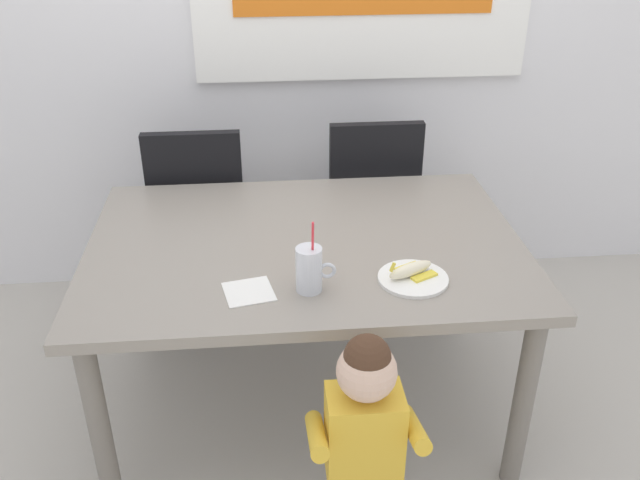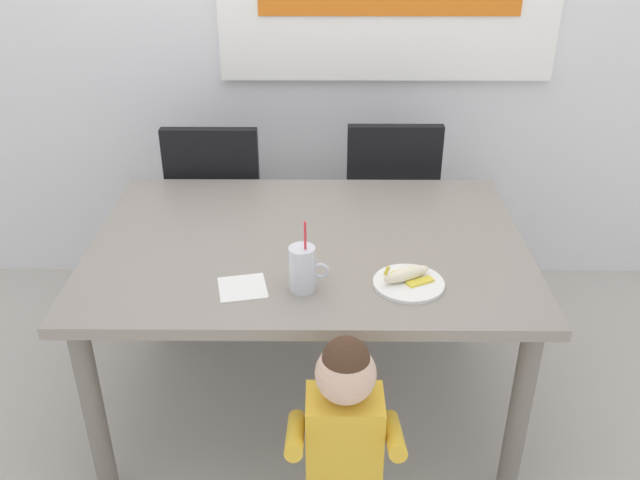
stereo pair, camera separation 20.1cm
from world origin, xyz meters
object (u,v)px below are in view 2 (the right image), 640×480
object	(u,v)px
dining_chair_left	(219,205)
snack_plate	(409,283)
dining_table	(308,260)
toddler_standing	(344,428)
paper_napkin	(243,288)
peeled_banana	(407,274)
milk_cup	(303,271)
dining_chair_right	(389,202)

from	to	relation	value
dining_chair_left	snack_plate	distance (m)	1.31
dining_table	toddler_standing	distance (m)	0.73
dining_table	paper_napkin	xyz separation A→B (m)	(-0.20, -0.32, 0.09)
toddler_standing	peeled_banana	world-z (taller)	peeled_banana
dining_table	peeled_banana	world-z (taller)	peeled_banana
milk_cup	snack_plate	bearing A→B (deg)	4.32
dining_table	dining_chair_left	size ratio (longest dim) A/B	1.62
dining_chair_left	milk_cup	size ratio (longest dim) A/B	3.81
dining_table	dining_chair_left	world-z (taller)	dining_chair_left
dining_chair_right	snack_plate	world-z (taller)	dining_chair_right
dining_chair_left	paper_napkin	xyz separation A→B (m)	(0.24, -1.06, 0.22)
dining_table	toddler_standing	size ratio (longest dim) A/B	1.86
milk_cup	peeled_banana	xyz separation A→B (m)	(0.33, 0.04, -0.04)
dining_table	milk_cup	world-z (taller)	milk_cup
dining_table	toddler_standing	world-z (taller)	toddler_standing
toddler_standing	milk_cup	size ratio (longest dim) A/B	3.33
dining_chair_right	toddler_standing	bearing A→B (deg)	80.40
toddler_standing	peeled_banana	bearing A→B (deg)	63.51
snack_plate	paper_napkin	distance (m)	0.53
dining_chair_left	dining_chair_right	bearing A→B (deg)	-176.73
toddler_standing	snack_plate	size ratio (longest dim) A/B	3.64
dining_chair_right	peeled_banana	distance (m)	1.10
milk_cup	snack_plate	xyz separation A→B (m)	(0.34, 0.03, -0.06)
milk_cup	snack_plate	size ratio (longest dim) A/B	1.09
dining_table	snack_plate	xyz separation A→B (m)	(0.33, -0.30, 0.09)
toddler_standing	peeled_banana	size ratio (longest dim) A/B	4.77
dining_chair_right	dining_table	bearing A→B (deg)	64.83
peeled_banana	dining_chair_left	bearing A→B (deg)	126.77
peeled_banana	paper_napkin	bearing A→B (deg)	-176.01
milk_cup	peeled_banana	distance (m)	0.34
dining_chair_right	toddler_standing	xyz separation A→B (m)	(-0.25, -1.49, -0.02)
dining_chair_left	paper_napkin	distance (m)	1.11
toddler_standing	peeled_banana	xyz separation A→B (m)	(0.21, 0.42, 0.26)
milk_cup	peeled_banana	size ratio (longest dim) A/B	1.43
milk_cup	paper_napkin	bearing A→B (deg)	179.35
peeled_banana	paper_napkin	xyz separation A→B (m)	(-0.53, -0.04, -0.03)
toddler_standing	paper_napkin	bearing A→B (deg)	130.17
dining_table	dining_chair_left	distance (m)	0.87
peeled_banana	toddler_standing	bearing A→B (deg)	-116.49
dining_table	snack_plate	world-z (taller)	snack_plate
snack_plate	dining_chair_right	bearing A→B (deg)	87.96
dining_table	snack_plate	distance (m)	0.45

